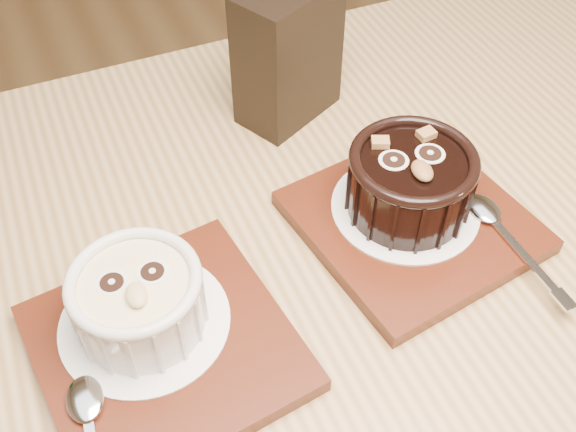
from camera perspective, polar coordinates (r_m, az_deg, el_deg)
name	(u,v)px	position (r m, az deg, el deg)	size (l,w,h in m)	color
table	(311,379)	(0.61, 1.95, -13.65)	(1.22, 0.83, 0.75)	olive
tray_left	(165,347)	(0.52, -10.34, -10.89)	(0.18, 0.18, 0.01)	#531E0D
doily_left	(145,322)	(0.53, -12.02, -8.76)	(0.13, 0.13, 0.00)	white
ramekin_white	(138,298)	(0.50, -12.57, -6.81)	(0.10, 0.10, 0.06)	white
tray_right	(412,222)	(0.60, 10.45, -0.48)	(0.18, 0.18, 0.01)	#531E0D
doily_right	(405,207)	(0.60, 9.89, 0.73)	(0.13, 0.13, 0.00)	white
ramekin_dark	(410,180)	(0.58, 10.33, 3.05)	(0.11, 0.11, 0.06)	black
spoon_right	(509,236)	(0.59, 18.18, -1.64)	(0.03, 0.13, 0.01)	silver
condiment_stand	(288,54)	(0.67, -0.02, 13.57)	(0.10, 0.06, 0.14)	black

